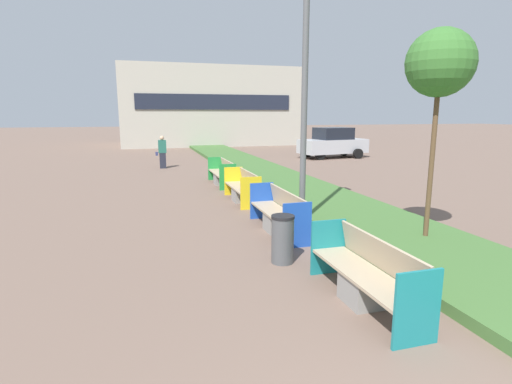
{
  "coord_description": "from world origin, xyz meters",
  "views": [
    {
      "loc": [
        -2.08,
        -0.9,
        2.69
      ],
      "look_at": [
        0.9,
        9.3,
        0.6
      ],
      "focal_mm": 28.0,
      "sensor_mm": 36.0,
      "label": 1
    }
  ],
  "objects_px": {
    "bench_blue_frame": "(279,215)",
    "bench_green_frame": "(222,175)",
    "street_lamp_post": "(305,53)",
    "sapling_tree_near": "(440,64)",
    "bench_yellow_frame": "(243,190)",
    "litter_bin": "(283,239)",
    "pedestrian_walking": "(162,152)",
    "parked_car_distant": "(333,143)",
    "bench_teal_frame": "(366,278)"
  },
  "relations": [
    {
      "from": "bench_teal_frame",
      "to": "bench_blue_frame",
      "type": "relative_size",
      "value": 0.94
    },
    {
      "from": "street_lamp_post",
      "to": "parked_car_distant",
      "type": "bearing_deg",
      "value": 60.42
    },
    {
      "from": "bench_green_frame",
      "to": "parked_car_distant",
      "type": "relative_size",
      "value": 0.55
    },
    {
      "from": "litter_bin",
      "to": "sapling_tree_near",
      "type": "relative_size",
      "value": 0.21
    },
    {
      "from": "bench_teal_frame",
      "to": "parked_car_distant",
      "type": "relative_size",
      "value": 0.53
    },
    {
      "from": "parked_car_distant",
      "to": "bench_blue_frame",
      "type": "bearing_deg",
      "value": -129.83
    },
    {
      "from": "bench_yellow_frame",
      "to": "parked_car_distant",
      "type": "relative_size",
      "value": 0.51
    },
    {
      "from": "bench_yellow_frame",
      "to": "parked_car_distant",
      "type": "bearing_deg",
      "value": 51.4
    },
    {
      "from": "pedestrian_walking",
      "to": "sapling_tree_near",
      "type": "bearing_deg",
      "value": -71.52
    },
    {
      "from": "bench_yellow_frame",
      "to": "bench_blue_frame",
      "type": "bearing_deg",
      "value": -89.95
    },
    {
      "from": "bench_blue_frame",
      "to": "bench_green_frame",
      "type": "height_order",
      "value": "same"
    },
    {
      "from": "bench_teal_frame",
      "to": "bench_blue_frame",
      "type": "bearing_deg",
      "value": 89.97
    },
    {
      "from": "bench_blue_frame",
      "to": "pedestrian_walking",
      "type": "xyz_separation_m",
      "value": [
        -1.93,
        11.95,
        0.44
      ]
    },
    {
      "from": "bench_green_frame",
      "to": "street_lamp_post",
      "type": "distance_m",
      "value": 7.41
    },
    {
      "from": "bench_green_frame",
      "to": "litter_bin",
      "type": "relative_size",
      "value": 2.73
    },
    {
      "from": "parked_car_distant",
      "to": "pedestrian_walking",
      "type": "bearing_deg",
      "value": -177.32
    },
    {
      "from": "street_lamp_post",
      "to": "sapling_tree_near",
      "type": "bearing_deg",
      "value": -41.9
    },
    {
      "from": "street_lamp_post",
      "to": "bench_yellow_frame",
      "type": "bearing_deg",
      "value": 100.59
    },
    {
      "from": "sapling_tree_near",
      "to": "parked_car_distant",
      "type": "distance_m",
      "value": 17.04
    },
    {
      "from": "sapling_tree_near",
      "to": "street_lamp_post",
      "type": "bearing_deg",
      "value": 138.1
    },
    {
      "from": "bench_blue_frame",
      "to": "street_lamp_post",
      "type": "xyz_separation_m",
      "value": [
        0.61,
        0.08,
        3.62
      ]
    },
    {
      "from": "bench_green_frame",
      "to": "bench_yellow_frame",
      "type": "bearing_deg",
      "value": -90.04
    },
    {
      "from": "bench_yellow_frame",
      "to": "street_lamp_post",
      "type": "height_order",
      "value": "street_lamp_post"
    },
    {
      "from": "bench_blue_frame",
      "to": "sapling_tree_near",
      "type": "relative_size",
      "value": 0.57
    },
    {
      "from": "bench_teal_frame",
      "to": "litter_bin",
      "type": "distance_m",
      "value": 1.94
    },
    {
      "from": "street_lamp_post",
      "to": "pedestrian_walking",
      "type": "bearing_deg",
      "value": 102.08
    },
    {
      "from": "bench_blue_frame",
      "to": "parked_car_distant",
      "type": "distance_m",
      "value": 16.42
    },
    {
      "from": "litter_bin",
      "to": "sapling_tree_near",
      "type": "height_order",
      "value": "sapling_tree_near"
    },
    {
      "from": "litter_bin",
      "to": "pedestrian_walking",
      "type": "distance_m",
      "value": 13.93
    },
    {
      "from": "bench_blue_frame",
      "to": "bench_green_frame",
      "type": "xyz_separation_m",
      "value": [
        -0.0,
        6.51,
        -0.0
      ]
    },
    {
      "from": "pedestrian_walking",
      "to": "street_lamp_post",
      "type": "bearing_deg",
      "value": -77.92
    },
    {
      "from": "bench_yellow_frame",
      "to": "litter_bin",
      "type": "xyz_separation_m",
      "value": [
        -0.6,
        -5.26,
        0.07
      ]
    },
    {
      "from": "street_lamp_post",
      "to": "pedestrian_walking",
      "type": "height_order",
      "value": "street_lamp_post"
    },
    {
      "from": "sapling_tree_near",
      "to": "parked_car_distant",
      "type": "bearing_deg",
      "value": 69.56
    },
    {
      "from": "bench_yellow_frame",
      "to": "bench_green_frame",
      "type": "distance_m",
      "value": 3.17
    },
    {
      "from": "bench_green_frame",
      "to": "litter_bin",
      "type": "bearing_deg",
      "value": -94.11
    },
    {
      "from": "bench_teal_frame",
      "to": "pedestrian_walking",
      "type": "relative_size",
      "value": 1.44
    },
    {
      "from": "bench_green_frame",
      "to": "sapling_tree_near",
      "type": "xyz_separation_m",
      "value": [
        2.64,
        -8.26,
        3.25
      ]
    },
    {
      "from": "bench_teal_frame",
      "to": "bench_yellow_frame",
      "type": "height_order",
      "value": "same"
    },
    {
      "from": "pedestrian_walking",
      "to": "litter_bin",
      "type": "bearing_deg",
      "value": -84.54
    },
    {
      "from": "pedestrian_walking",
      "to": "parked_car_distant",
      "type": "bearing_deg",
      "value": 11.23
    },
    {
      "from": "litter_bin",
      "to": "street_lamp_post",
      "type": "xyz_separation_m",
      "value": [
        1.21,
        1.99,
        3.55
      ]
    },
    {
      "from": "parked_car_distant",
      "to": "litter_bin",
      "type": "bearing_deg",
      "value": -128.35
    },
    {
      "from": "street_lamp_post",
      "to": "bench_blue_frame",
      "type": "bearing_deg",
      "value": -172.33
    },
    {
      "from": "street_lamp_post",
      "to": "sapling_tree_near",
      "type": "height_order",
      "value": "street_lamp_post"
    },
    {
      "from": "sapling_tree_near",
      "to": "bench_yellow_frame",
      "type": "bearing_deg",
      "value": 117.46
    },
    {
      "from": "bench_blue_frame",
      "to": "sapling_tree_near",
      "type": "bearing_deg",
      "value": -33.43
    },
    {
      "from": "bench_yellow_frame",
      "to": "parked_car_distant",
      "type": "xyz_separation_m",
      "value": [
        8.52,
        10.67,
        0.54
      ]
    },
    {
      "from": "bench_yellow_frame",
      "to": "street_lamp_post",
      "type": "distance_m",
      "value": 4.92
    },
    {
      "from": "bench_green_frame",
      "to": "pedestrian_walking",
      "type": "bearing_deg",
      "value": 109.57
    }
  ]
}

